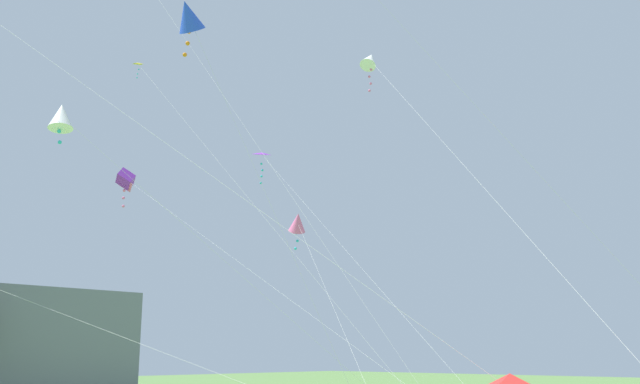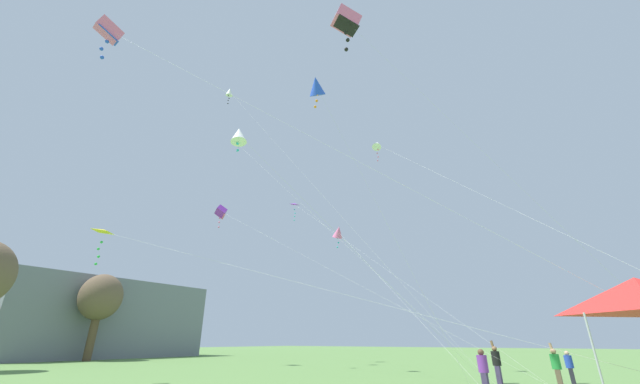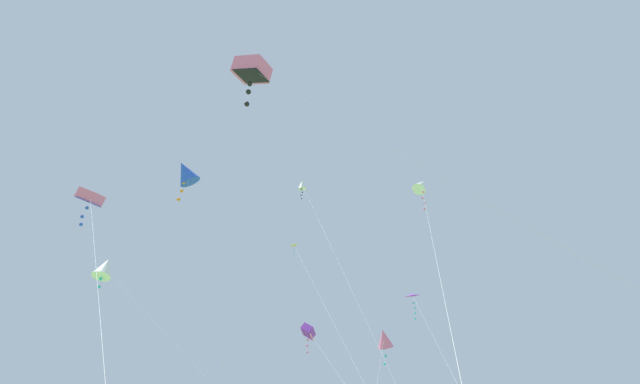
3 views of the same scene
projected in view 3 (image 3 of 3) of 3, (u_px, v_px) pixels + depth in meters
The scene contains 10 objects.
kite_blue_diamond_0 at pixel (186, 173), 17.80m from camera, with size 5.05×5.40×15.25m.
kite_purple_delta_2 at pixel (413, 297), 34.44m from camera, with size 8.91×23.05×16.75m.
kite_purple_box_3 at pixel (308, 332), 33.93m from camera, with size 1.50×26.23×14.51m.
kite_pink_diamond_4 at pixel (384, 339), 21.46m from camera, with size 6.65×11.19×10.49m.
kite_yellow_delta_5 at pixel (297, 251), 32.21m from camera, with size 1.88×19.36×19.41m.
kite_white_diamond_6 at pixel (105, 268), 17.46m from camera, with size 11.95×7.57×11.57m.
kite_white_diamond_7 at pixel (421, 186), 23.71m from camera, with size 10.66×18.13×18.15m.
kite_white_diamond_8 at pixel (302, 185), 41.52m from camera, with size 1.26×23.00×28.41m.
kite_pink_box_9 at pixel (252, 71), 21.08m from camera, with size 11.46×13.87×21.45m.
kite_pink_box_10 at pixel (90, 198), 27.09m from camera, with size 10.78×24.87×19.59m.
Camera 3 is at (-2.93, -2.37, 3.72)m, focal length 24.00 mm.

